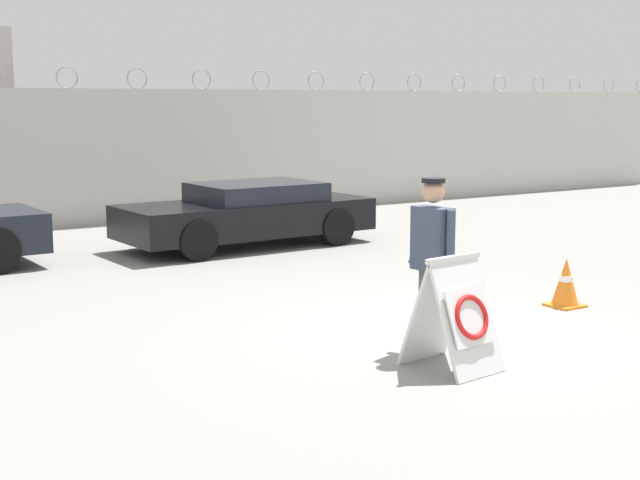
# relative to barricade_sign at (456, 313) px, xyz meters

# --- Properties ---
(ground_plane) EXTENTS (90.00, 90.00, 0.00)m
(ground_plane) POSITION_rel_barricade_sign_xyz_m (0.75, 1.04, -0.56)
(ground_plane) COLOR gray
(perimeter_wall) EXTENTS (36.00, 0.30, 3.34)m
(perimeter_wall) POSITION_rel_barricade_sign_xyz_m (0.75, 12.19, 0.89)
(perimeter_wall) COLOR beige
(perimeter_wall) RESTS_ON ground_plane
(barricade_sign) EXTENTS (0.77, 0.92, 1.14)m
(barricade_sign) POSITION_rel_barricade_sign_xyz_m (0.00, 0.00, 0.00)
(barricade_sign) COLOR white
(barricade_sign) RESTS_ON ground_plane
(security_guard) EXTENTS (0.39, 0.65, 1.84)m
(security_guard) POSITION_rel_barricade_sign_xyz_m (0.21, 0.63, 0.48)
(security_guard) COLOR #514C42
(security_guard) RESTS_ON ground_plane
(traffic_cone_near) EXTENTS (0.41, 0.41, 0.63)m
(traffic_cone_near) POSITION_rel_barricade_sign_xyz_m (3.01, 1.30, -0.25)
(traffic_cone_near) COLOR orange
(traffic_cone_near) RESTS_ON ground_plane
(parked_car_rear_sedan) EXTENTS (4.66, 2.05, 1.15)m
(parked_car_rear_sedan) POSITION_rel_barricade_sign_xyz_m (1.85, 7.80, 0.04)
(parked_car_rear_sedan) COLOR black
(parked_car_rear_sedan) RESTS_ON ground_plane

